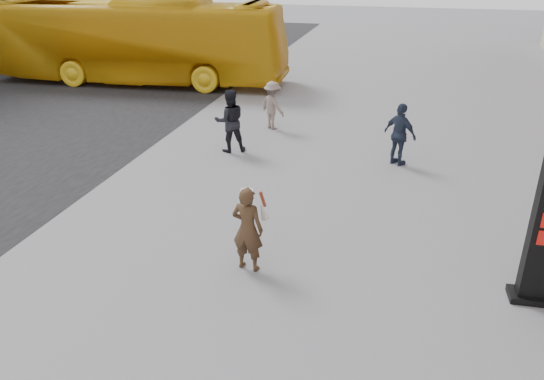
% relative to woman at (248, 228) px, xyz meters
% --- Properties ---
extents(ground, '(100.00, 100.00, 0.00)m').
position_rel_woman_xyz_m(ground, '(0.46, -0.58, -0.80)').
color(ground, '#9E9EA3').
extents(woman, '(0.64, 0.60, 1.56)m').
position_rel_woman_xyz_m(woman, '(0.00, 0.00, 0.00)').
color(woman, '#3F2C1A').
rests_on(woman, ground).
extents(bus, '(12.52, 3.62, 3.44)m').
position_rel_woman_xyz_m(bus, '(-8.64, 12.85, 0.92)').
color(bus, gold).
rests_on(bus, road).
extents(pedestrian_a, '(1.06, 0.98, 1.75)m').
position_rel_woman_xyz_m(pedestrian_a, '(-2.22, 5.65, 0.07)').
color(pedestrian_a, black).
rests_on(pedestrian_a, ground).
extents(pedestrian_b, '(1.10, 1.01, 1.49)m').
position_rel_woman_xyz_m(pedestrian_b, '(-1.60, 7.96, -0.06)').
color(pedestrian_b, gray).
rests_on(pedestrian_b, ground).
extents(pedestrian_c, '(1.02, 0.88, 1.64)m').
position_rel_woman_xyz_m(pedestrian_c, '(2.36, 5.77, 0.02)').
color(pedestrian_c, '#263045').
rests_on(pedestrian_c, ground).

